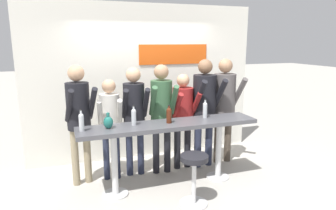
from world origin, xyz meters
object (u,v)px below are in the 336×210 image
at_px(person_far_right, 225,99).
at_px(wine_bottle_3, 134,116).
at_px(person_center_left, 134,109).
at_px(wine_bottle_2, 205,109).
at_px(person_right, 205,101).
at_px(tasting_table, 170,133).
at_px(person_center_right, 183,111).
at_px(person_far_left, 79,111).
at_px(wine_bottle_0, 169,115).
at_px(person_left, 110,118).
at_px(person_center, 162,107).
at_px(decorative_vase, 108,122).
at_px(bar_stool, 194,172).
at_px(wine_bottle_1, 81,121).

bearing_deg(person_far_right, wine_bottle_3, -164.18).
bearing_deg(person_center_left, wine_bottle_2, -20.09).
height_order(person_right, person_far_right, person_right).
relative_size(person_center_left, wine_bottle_3, 6.17).
height_order(tasting_table, person_right, person_right).
relative_size(person_center_right, person_right, 0.87).
relative_size(person_far_left, wine_bottle_0, 6.84).
relative_size(person_left, wine_bottle_0, 5.98).
bearing_deg(person_center, wine_bottle_3, -135.83).
relative_size(person_center, wine_bottle_0, 6.74).
bearing_deg(person_right, person_left, 177.15).
height_order(person_far_left, decorative_vase, person_far_left).
bearing_deg(person_center, person_right, 7.94).
height_order(bar_stool, wine_bottle_2, wine_bottle_2).
distance_m(bar_stool, decorative_vase, 1.33).
distance_m(person_far_left, wine_bottle_0, 1.32).
xyz_separation_m(bar_stool, person_left, (-0.90, 1.14, 0.53)).
relative_size(person_center, person_right, 0.97).
distance_m(bar_stool, person_center_right, 1.32).
bearing_deg(person_center_right, tasting_table, -129.82).
height_order(wine_bottle_0, wine_bottle_2, wine_bottle_2).
bearing_deg(person_far_left, wine_bottle_1, -100.57).
distance_m(person_center_right, person_right, 0.40).
bearing_deg(person_center_right, wine_bottle_3, -154.47).
relative_size(wine_bottle_1, wine_bottle_3, 1.05).
bearing_deg(bar_stool, person_center_right, 74.86).
bearing_deg(person_center_right, person_center_left, 178.09).
bearing_deg(person_center_left, decorative_vase, -127.59).
bearing_deg(person_far_right, person_center_left, 179.88).
xyz_separation_m(tasting_table, bar_stool, (0.12, -0.61, -0.37)).
height_order(person_left, person_center_right, person_center_right).
height_order(bar_stool, person_far_right, person_far_right).
distance_m(bar_stool, person_right, 1.48).
distance_m(bar_stool, person_far_right, 1.73).
relative_size(wine_bottle_2, wine_bottle_3, 1.05).
relative_size(person_left, wine_bottle_2, 5.35).
height_order(person_center, person_right, person_right).
bearing_deg(decorative_vase, wine_bottle_2, 3.36).
bearing_deg(wine_bottle_0, person_far_left, 157.16).
xyz_separation_m(person_far_right, wine_bottle_1, (-2.44, -0.55, -0.03)).
relative_size(tasting_table, bar_stool, 3.79).
distance_m(bar_stool, wine_bottle_2, 1.09).
bearing_deg(person_far_left, bar_stool, -50.73).
relative_size(wine_bottle_2, decorative_vase, 1.35).
xyz_separation_m(person_right, wine_bottle_1, (-2.03, -0.50, -0.03)).
xyz_separation_m(person_far_right, decorative_vase, (-2.09, -0.54, -0.08)).
bearing_deg(wine_bottle_0, person_center, 84.14).
bearing_deg(person_far_left, wine_bottle_0, -33.86).
distance_m(person_left, person_center_right, 1.21).
bearing_deg(bar_stool, wine_bottle_0, 102.29).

